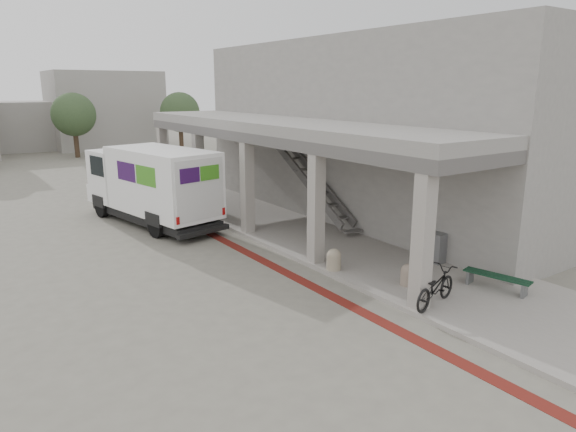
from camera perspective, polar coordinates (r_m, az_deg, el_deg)
ground at (r=13.95m, az=-2.60°, el=-7.67°), size 120.00×120.00×0.00m
bike_lane_stripe at (r=16.04m, az=-3.35°, el=-4.71°), size 0.35×40.00×0.01m
sidewalk at (r=16.26m, az=9.48°, el=-4.41°), size 4.40×28.00×0.12m
transit_building at (r=20.74m, az=6.89°, el=9.12°), size 7.60×17.00×7.00m
tree_mid at (r=42.00m, az=-22.72°, el=10.34°), size 3.20×3.20×4.80m
tree_right at (r=43.45m, az=-11.91°, el=11.21°), size 3.20×3.20×4.80m
fedex_truck at (r=20.46m, az=-14.99°, el=3.52°), size 3.33×7.21×2.96m
bench at (r=14.26m, az=22.18°, el=-6.54°), size 0.73×1.71×0.39m
bollard_near at (r=14.69m, az=5.11°, el=-4.79°), size 0.41×0.41×0.62m
bollard_far at (r=13.88m, az=13.19°, el=-6.35°), size 0.39×0.39×0.58m
utility_cabinet at (r=15.82m, az=16.08°, el=-3.38°), size 0.44×0.57×0.89m
bicycle_black at (r=12.75m, az=16.04°, el=-7.62°), size 1.83×0.98×0.91m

